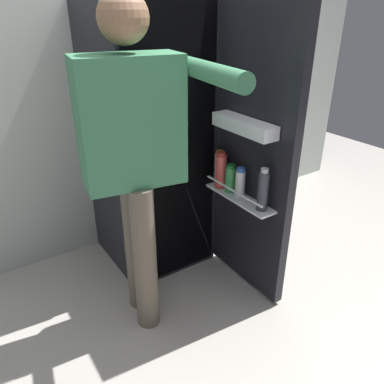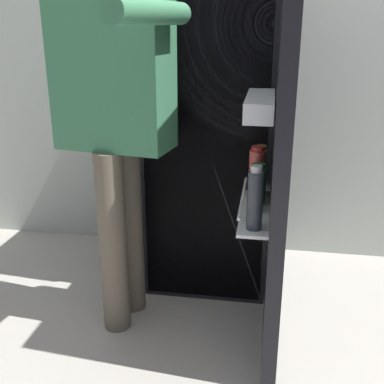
% 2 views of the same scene
% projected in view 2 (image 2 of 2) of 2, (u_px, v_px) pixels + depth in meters
% --- Properties ---
extents(ground_plane, '(6.82, 6.82, 0.00)m').
position_uv_depth(ground_plane, '(195.00, 329.00, 2.15)').
color(ground_plane, '#B7B2A8').
extents(kitchen_wall, '(4.40, 0.10, 2.64)m').
position_uv_depth(kitchen_wall, '(222.00, 21.00, 2.56)').
color(kitchen_wall, beige).
rests_on(kitchen_wall, ground_plane).
extents(refrigerator, '(0.66, 1.22, 1.63)m').
position_uv_depth(refrigerator, '(217.00, 129.00, 2.34)').
color(refrigerator, black).
rests_on(refrigerator, ground_plane).
extents(person, '(0.56, 0.82, 1.64)m').
position_uv_depth(person, '(117.00, 106.00, 1.91)').
color(person, '#665B4C').
rests_on(person, ground_plane).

